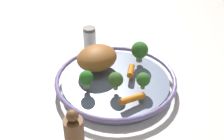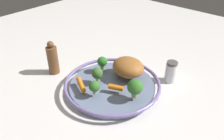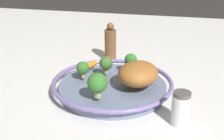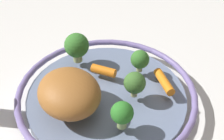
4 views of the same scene
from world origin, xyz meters
name	(u,v)px [view 1 (image 1 of 4)]	position (x,y,z in m)	size (l,w,h in m)	color
ground_plane	(116,88)	(0.00, 0.00, 0.00)	(2.11, 2.11, 0.00)	silver
serving_bowl	(116,82)	(0.00, 0.00, 0.02)	(0.35, 0.35, 0.04)	slate
roast_chicken_piece	(97,58)	(-0.07, 0.01, 0.07)	(0.12, 0.11, 0.06)	#A0612B
baby_carrot_right	(132,99)	(0.09, -0.06, 0.05)	(0.02, 0.02, 0.07)	orange
baby_carrot_center	(131,71)	(0.03, 0.04, 0.05)	(0.02, 0.02, 0.05)	orange
broccoli_floret_edge	(86,78)	(-0.04, -0.08, 0.07)	(0.04, 0.04, 0.05)	#94AD66
broccoli_floret_large	(140,50)	(0.01, 0.11, 0.08)	(0.05, 0.05, 0.06)	#99A766
broccoli_floret_small	(116,80)	(0.03, -0.04, 0.07)	(0.04, 0.04, 0.05)	tan
broccoli_floret_mid	(144,79)	(0.09, 0.00, 0.07)	(0.04, 0.04, 0.05)	#9AA666
salt_shaker	(90,39)	(-0.19, 0.13, 0.04)	(0.04, 0.04, 0.08)	silver
pepper_mill	(75,138)	(0.07, -0.25, 0.06)	(0.04, 0.04, 0.14)	brown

